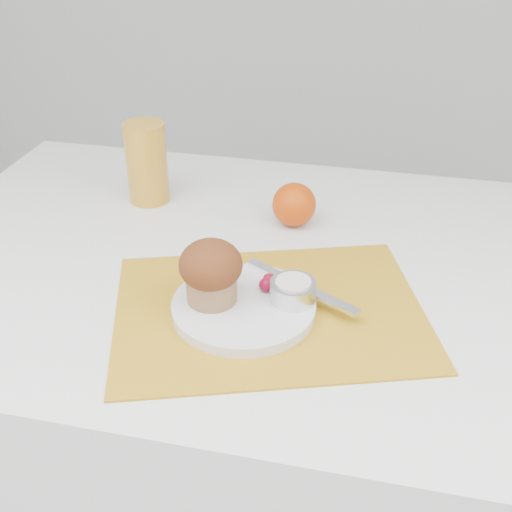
% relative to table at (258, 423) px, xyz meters
% --- Properties ---
extents(table, '(1.20, 0.80, 0.75)m').
position_rel_table_xyz_m(table, '(0.00, 0.00, 0.00)').
color(table, white).
rests_on(table, ground).
extents(placemat, '(0.52, 0.45, 0.00)m').
position_rel_table_xyz_m(placemat, '(0.05, -0.13, 0.38)').
color(placemat, gold).
rests_on(placemat, table).
extents(plate, '(0.26, 0.26, 0.02)m').
position_rel_table_xyz_m(plate, '(0.01, -0.15, 0.39)').
color(plate, white).
rests_on(plate, placemat).
extents(ramekin, '(0.07, 0.07, 0.03)m').
position_rel_table_xyz_m(ramekin, '(0.08, -0.12, 0.41)').
color(ramekin, silver).
rests_on(ramekin, plate).
extents(cream, '(0.06, 0.06, 0.01)m').
position_rel_table_xyz_m(cream, '(0.08, -0.12, 0.42)').
color(cream, silver).
rests_on(cream, ramekin).
extents(raspberry_near, '(0.02, 0.02, 0.02)m').
position_rel_table_xyz_m(raspberry_near, '(0.04, -0.11, 0.41)').
color(raspberry_near, '#5F0219').
rests_on(raspberry_near, plate).
extents(raspberry_far, '(0.02, 0.02, 0.02)m').
position_rel_table_xyz_m(raspberry_far, '(0.04, -0.09, 0.40)').
color(raspberry_far, '#610211').
rests_on(raspberry_far, plate).
extents(butter_knife, '(0.19, 0.11, 0.01)m').
position_rel_table_xyz_m(butter_knife, '(0.08, -0.09, 0.40)').
color(butter_knife, silver).
rests_on(butter_knife, plate).
extents(orange, '(0.08, 0.08, 0.08)m').
position_rel_table_xyz_m(orange, '(0.03, 0.13, 0.41)').
color(orange, '#D24807').
rests_on(orange, table).
extents(juice_glass, '(0.09, 0.09, 0.15)m').
position_rel_table_xyz_m(juice_glass, '(-0.25, 0.17, 0.45)').
color(juice_glass, gold).
rests_on(juice_glass, table).
extents(muffin, '(0.09, 0.09, 0.09)m').
position_rel_table_xyz_m(muffin, '(-0.04, -0.15, 0.44)').
color(muffin, '#A1754D').
rests_on(muffin, plate).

